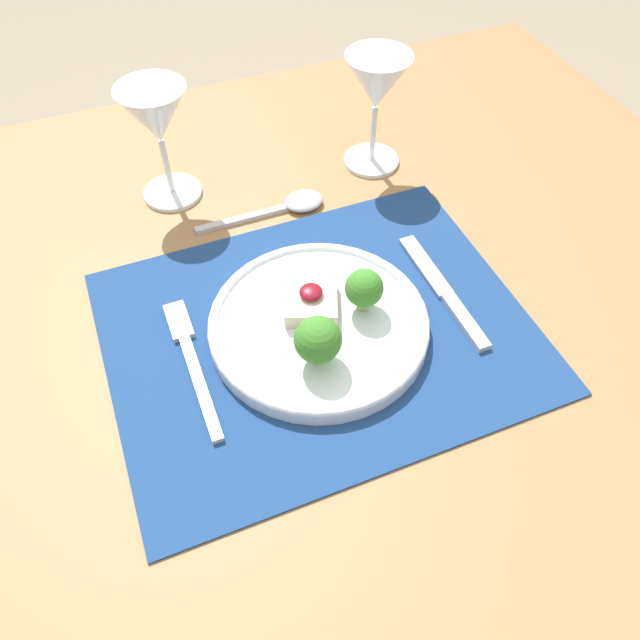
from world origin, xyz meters
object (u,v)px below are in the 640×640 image
dinner_plate (321,323)px  wine_glass_near (377,88)px  fork (191,357)px  spoon (292,204)px  wine_glass_far (157,121)px  knife (448,297)px

dinner_plate → wine_glass_near: bearing=55.3°
dinner_plate → fork: dinner_plate is taller
spoon → wine_glass_far: 0.20m
knife → wine_glass_near: bearing=81.3°
fork → wine_glass_far: size_ratio=1.20×
dinner_plate → fork: size_ratio=1.29×
wine_glass_far → wine_glass_near: bearing=-7.2°
spoon → wine_glass_near: 0.19m
fork → wine_glass_far: bearing=78.7°
fork → wine_glass_far: (0.05, 0.29, 0.11)m
dinner_plate → spoon: dinner_plate is taller
wine_glass_near → knife: bearing=-96.1°
dinner_plate → spoon: 0.22m
fork → knife: knife is taller
knife → fork: bearing=172.2°
dinner_plate → knife: size_ratio=1.29×
spoon → wine_glass_far: bearing=144.3°
wine_glass_far → fork: bearing=-99.4°
fork → spoon: (0.19, 0.20, 0.00)m
wine_glass_near → wine_glass_far: (-0.29, 0.04, -0.00)m
wine_glass_near → wine_glass_far: size_ratio=1.02×
fork → knife: (0.30, -0.03, 0.00)m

